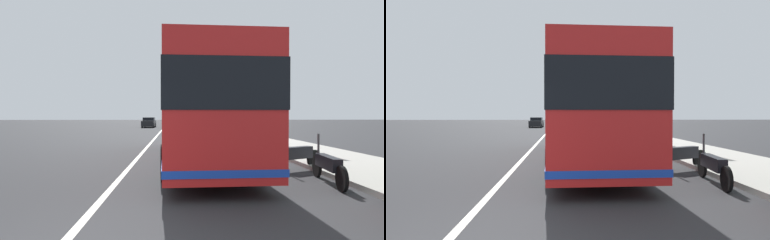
{
  "view_description": "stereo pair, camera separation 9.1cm",
  "coord_description": "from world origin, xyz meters",
  "views": [
    {
      "loc": [
        -3.61,
        -1.54,
        1.77
      ],
      "look_at": [
        9.53,
        -2.25,
        1.56
      ],
      "focal_mm": 29.38,
      "sensor_mm": 36.0,
      "label": 1
    },
    {
      "loc": [
        -3.61,
        -1.63,
        1.77
      ],
      "look_at": [
        9.53,
        -2.25,
        1.56
      ],
      "focal_mm": 29.38,
      "sensor_mm": 36.0,
      "label": 2
    }
  ],
  "objects": [
    {
      "name": "sidewalk_curb",
      "position": [
        10.0,
        -7.66,
        0.07
      ],
      "size": [
        110.0,
        3.6,
        0.14
      ],
      "primitive_type": "cube",
      "color": "#B2ADA3",
      "rests_on": "ground"
    },
    {
      "name": "car_oncoming",
      "position": [
        41.37,
        2.2,
        0.68
      ],
      "size": [
        4.36,
        1.85,
        1.42
      ],
      "rotation": [
        0.0,
        0.0,
        3.12
      ],
      "color": "black",
      "rests_on": "ground"
    },
    {
      "name": "lane_divider_line",
      "position": [
        10.0,
        0.0,
        0.0
      ],
      "size": [
        110.0,
        0.16,
        0.01
      ],
      "primitive_type": "cube",
      "color": "silver",
      "rests_on": "ground"
    },
    {
      "name": "coach_bus",
      "position": [
        8.63,
        -2.34,
        1.99
      ],
      "size": [
        12.34,
        2.99,
        3.53
      ],
      "rotation": [
        0.0,
        0.0,
        0.03
      ],
      "color": "red",
      "rests_on": "ground"
    },
    {
      "name": "motorcycle_far_end",
      "position": [
        4.26,
        -5.47,
        0.47
      ],
      "size": [
        2.35,
        0.4,
        1.25
      ],
      "rotation": [
        0.0,
        0.0,
        -0.12
      ],
      "color": "black",
      "rests_on": "ground"
    },
    {
      "name": "motorcycle_nearest_curb",
      "position": [
        6.26,
        -5.45,
        0.47
      ],
      "size": [
        1.02,
        2.03,
        1.26
      ],
      "rotation": [
        0.0,
        0.0,
        2.01
      ],
      "color": "black",
      "rests_on": "ground"
    },
    {
      "name": "utility_pole",
      "position": [
        14.52,
        -7.15,
        3.13
      ],
      "size": [
        0.29,
        0.29,
        6.27
      ],
      "primitive_type": "cylinder",
      "color": "slate",
      "rests_on": "ground"
    },
    {
      "name": "car_side_street",
      "position": [
        49.78,
        -2.63,
        0.7
      ],
      "size": [
        4.07,
        2.02,
        1.47
      ],
      "rotation": [
        0.0,
        0.0,
        -0.08
      ],
      "color": "silver",
      "rests_on": "ground"
    }
  ]
}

